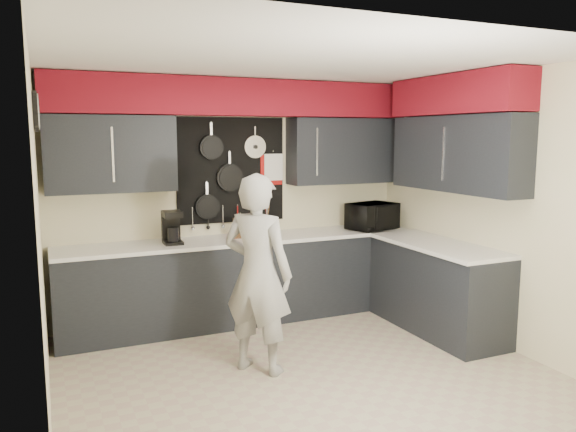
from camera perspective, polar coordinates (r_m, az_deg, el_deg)
name	(u,v)px	position (r m, az deg, el deg)	size (l,w,h in m)	color
ground	(302,370)	(5.03, 1.42, -15.33)	(4.00, 4.00, 0.00)	#B7AF8E
back_wall_assembly	(240,135)	(6.10, -4.92, 8.20)	(4.00, 0.36, 2.60)	beige
right_wall_assembly	(461,142)	(5.85, 17.13, 7.21)	(0.36, 3.50, 2.60)	beige
left_wall_assembly	(41,234)	(4.23, -23.84, -1.64)	(0.05, 3.50, 2.60)	beige
base_cabinets	(299,281)	(6.04, 1.08, -6.66)	(3.95, 2.20, 0.92)	black
microwave	(372,216)	(6.59, 8.55, -0.03)	(0.55, 0.38, 0.31)	black
knife_block	(238,228)	(6.00, -5.15, -1.25)	(0.10, 0.10, 0.21)	#352011
utensil_crock	(268,229)	(6.14, -2.10, -1.29)	(0.12, 0.12, 0.15)	white
coffee_maker	(172,227)	(5.78, -11.71, -1.06)	(0.19, 0.23, 0.34)	black
person	(258,274)	(4.75, -3.10, -5.89)	(0.62, 0.41, 1.70)	#A1A19F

